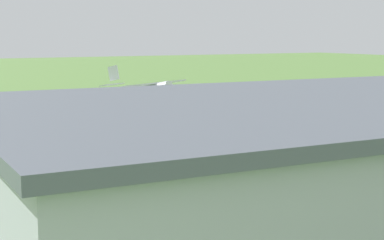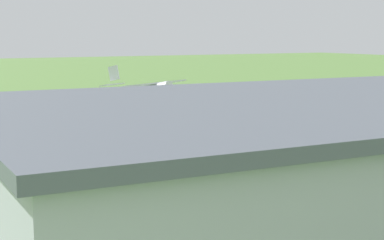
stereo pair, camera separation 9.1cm
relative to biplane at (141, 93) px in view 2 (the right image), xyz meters
name	(u,v)px [view 2 (the right image)]	position (x,y,z in m)	size (l,w,h in m)	color
ground_plane	(107,142)	(3.06, -0.76, -4.21)	(400.00, 400.00, 0.00)	#608C42
biplane	(141,93)	(0.00, 0.00, 0.00)	(8.70, 7.72, 4.27)	silver
person_near_hangar_door	(59,182)	(12.36, 15.25, -3.36)	(0.43, 0.43, 1.71)	#3F3F47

